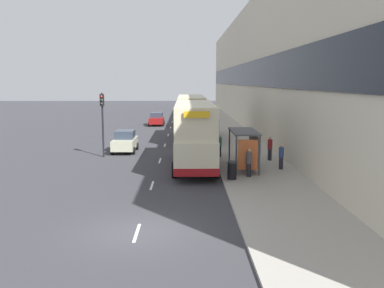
# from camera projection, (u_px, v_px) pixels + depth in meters

# --- Properties ---
(ground_plane) EXTENTS (220.00, 220.00, 0.00)m
(ground_plane) POSITION_uv_depth(u_px,v_px,m) (137.00, 232.00, 16.43)
(ground_plane) COLOR #38383D
(pavement) EXTENTS (5.00, 93.00, 0.14)m
(pavement) POSITION_uv_depth(u_px,v_px,m) (222.00, 126.00, 54.61)
(pavement) COLOR #A39E93
(pavement) RESTS_ON ground_plane
(terrace_facade) EXTENTS (3.10, 93.00, 14.58)m
(terrace_facade) POSITION_uv_depth(u_px,v_px,m) (254.00, 69.00, 53.61)
(terrace_facade) COLOR beige
(terrace_facade) RESTS_ON ground_plane
(lane_mark_0) EXTENTS (0.12, 2.00, 0.01)m
(lane_mark_0) POSITION_uv_depth(u_px,v_px,m) (137.00, 233.00, 16.35)
(lane_mark_0) COLOR silver
(lane_mark_0) RESTS_ON ground_plane
(lane_mark_1) EXTENTS (0.12, 2.00, 0.01)m
(lane_mark_1) POSITION_uv_depth(u_px,v_px,m) (152.00, 185.00, 23.77)
(lane_mark_1) COLOR silver
(lane_mark_1) RESTS_ON ground_plane
(lane_mark_2) EXTENTS (0.12, 2.00, 0.01)m
(lane_mark_2) POSITION_uv_depth(u_px,v_px,m) (160.00, 161.00, 31.19)
(lane_mark_2) COLOR silver
(lane_mark_2) RESTS_ON ground_plane
(lane_mark_3) EXTENTS (0.12, 2.00, 0.01)m
(lane_mark_3) POSITION_uv_depth(u_px,v_px,m) (165.00, 145.00, 38.60)
(lane_mark_3) COLOR silver
(lane_mark_3) RESTS_ON ground_plane
(lane_mark_4) EXTENTS (0.12, 2.00, 0.01)m
(lane_mark_4) POSITION_uv_depth(u_px,v_px,m) (168.00, 135.00, 46.02)
(lane_mark_4) COLOR silver
(lane_mark_4) RESTS_ON ground_plane
(lane_mark_5) EXTENTS (0.12, 2.00, 0.01)m
(lane_mark_5) POSITION_uv_depth(u_px,v_px,m) (171.00, 127.00, 53.43)
(lane_mark_5) COLOR silver
(lane_mark_5) RESTS_ON ground_plane
(lane_mark_6) EXTENTS (0.12, 2.00, 0.01)m
(lane_mark_6) POSITION_uv_depth(u_px,v_px,m) (172.00, 122.00, 60.85)
(lane_mark_6) COLOR silver
(lane_mark_6) RESTS_ON ground_plane
(lane_mark_7) EXTENTS (0.12, 2.00, 0.01)m
(lane_mark_7) POSITION_uv_depth(u_px,v_px,m) (174.00, 117.00, 68.26)
(lane_mark_7) COLOR silver
(lane_mark_7) RESTS_ON ground_plane
(bus_shelter) EXTENTS (1.60, 4.20, 2.48)m
(bus_shelter) POSITION_uv_depth(u_px,v_px,m) (247.00, 143.00, 27.05)
(bus_shelter) COLOR #4C4C51
(bus_shelter) RESTS_ON ground_plane
(double_decker_bus_near) EXTENTS (2.85, 10.43, 4.30)m
(double_decker_bus_near) POSITION_uv_depth(u_px,v_px,m) (194.00, 133.00, 28.58)
(double_decker_bus_near) COLOR beige
(double_decker_bus_near) RESTS_ON ground_plane
(double_decker_bus_ahead) EXTENTS (2.85, 10.64, 4.30)m
(double_decker_bus_ahead) POSITION_uv_depth(u_px,v_px,m) (191.00, 117.00, 41.76)
(double_decker_bus_ahead) COLOR beige
(double_decker_bus_ahead) RESTS_ON ground_plane
(car_0) EXTENTS (1.98, 3.84, 1.69)m
(car_0) POSITION_uv_depth(u_px,v_px,m) (157.00, 119.00, 55.88)
(car_0) COLOR maroon
(car_0) RESTS_ON ground_plane
(car_1) EXTENTS (1.91, 3.85, 1.75)m
(car_1) POSITION_uv_depth(u_px,v_px,m) (125.00, 141.00, 34.96)
(car_1) COLOR #B7B799
(car_1) RESTS_ON ground_plane
(pedestrian_at_shelter) EXTENTS (0.32, 0.32, 1.64)m
(pedestrian_at_shelter) POSITION_uv_depth(u_px,v_px,m) (281.00, 156.00, 27.38)
(pedestrian_at_shelter) COLOR #23232D
(pedestrian_at_shelter) RESTS_ON ground_plane
(pedestrian_1) EXTENTS (0.33, 0.33, 1.68)m
(pedestrian_1) POSITION_uv_depth(u_px,v_px,m) (249.00, 162.00, 25.22)
(pedestrian_1) COLOR #23232D
(pedestrian_1) RESTS_ON ground_plane
(pedestrian_2) EXTENTS (0.34, 0.34, 1.72)m
(pedestrian_2) POSITION_uv_depth(u_px,v_px,m) (270.00, 148.00, 30.47)
(pedestrian_2) COLOR #23232D
(pedestrian_2) RESTS_ON ground_plane
(pedestrian_3) EXTENTS (0.33, 0.33, 1.69)m
(pedestrian_3) POSITION_uv_depth(u_px,v_px,m) (220.00, 145.00, 31.92)
(pedestrian_3) COLOR #23232D
(pedestrian_3) RESTS_ON ground_plane
(litter_bin) EXTENTS (0.55, 0.55, 1.05)m
(litter_bin) POSITION_uv_depth(u_px,v_px,m) (232.00, 170.00, 24.62)
(litter_bin) COLOR black
(litter_bin) RESTS_ON ground_plane
(traffic_light_far_kerb) EXTENTS (0.30, 0.32, 4.89)m
(traffic_light_far_kerb) POSITION_uv_depth(u_px,v_px,m) (102.00, 114.00, 32.23)
(traffic_light_far_kerb) COLOR black
(traffic_light_far_kerb) RESTS_ON ground_plane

